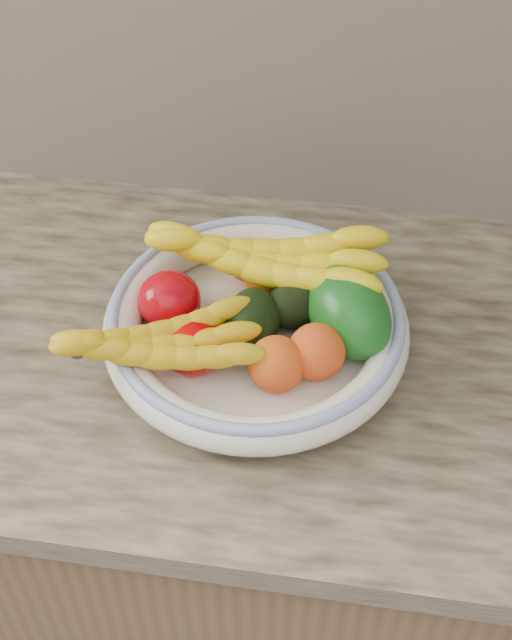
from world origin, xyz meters
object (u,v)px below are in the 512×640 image
object	(u,v)px
fruit_bowl	(256,326)
banana_bunch_front	(159,348)
green_mango	(348,312)
banana_bunch_back	(264,264)

from	to	relation	value
fruit_bowl	banana_bunch_front	size ratio (longest dim) A/B	1.48
green_mango	banana_bunch_back	distance (m)	0.13
banana_bunch_back	banana_bunch_front	size ratio (longest dim) A/B	1.25
fruit_bowl	green_mango	size ratio (longest dim) A/B	2.71
green_mango	banana_bunch_back	bearing A→B (deg)	119.45
green_mango	banana_bunch_back	size ratio (longest dim) A/B	0.44
fruit_bowl	banana_bunch_back	size ratio (longest dim) A/B	1.19
fruit_bowl	banana_bunch_front	world-z (taller)	banana_bunch_front
banana_bunch_back	fruit_bowl	bearing A→B (deg)	-88.41
banana_bunch_front	banana_bunch_back	bearing A→B (deg)	36.67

